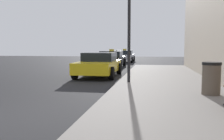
{
  "coord_description": "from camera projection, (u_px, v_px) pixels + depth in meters",
  "views": [
    {
      "loc": [
        3.4,
        -4.09,
        1.51
      ],
      "look_at": [
        1.95,
        4.63,
        0.72
      ],
      "focal_mm": 39.35,
      "sensor_mm": 36.0,
      "label": 1
    }
  ],
  "objects": [
    {
      "name": "car_silver",
      "position": [
        124.0,
        56.0,
        26.31
      ],
      "size": [
        2.05,
        4.22,
        1.43
      ],
      "rotation": [
        0.0,
        0.0,
        3.14
      ],
      "color": "#B7B7BF",
      "rests_on": "ground_plane"
    },
    {
      "name": "car_black",
      "position": [
        111.0,
        59.0,
        19.42
      ],
      "size": [
        2.01,
        4.49,
        1.43
      ],
      "rotation": [
        0.0,
        0.0,
        3.14
      ],
      "color": "black",
      "rests_on": "ground_plane"
    },
    {
      "name": "car_yellow",
      "position": [
        99.0,
        64.0,
        13.08
      ],
      "size": [
        2.02,
        4.23,
        1.27
      ],
      "rotation": [
        0.0,
        0.0,
        3.14
      ],
      "color": "yellow",
      "rests_on": "ground_plane"
    },
    {
      "name": "trash_bin",
      "position": [
        211.0,
        78.0,
        7.15
      ],
      "size": [
        0.55,
        0.55,
        0.95
      ],
      "color": "brown",
      "rests_on": "sidewalk"
    },
    {
      "name": "sidewalk",
      "position": [
        189.0,
        135.0,
        4.04
      ],
      "size": [
        4.0,
        32.0,
        0.15
      ],
      "primitive_type": "cube",
      "color": "gray",
      "rests_on": "ground_plane"
    },
    {
      "name": "street_lamp",
      "position": [
        129.0,
        2.0,
        9.59
      ],
      "size": [
        0.36,
        0.36,
        4.65
      ],
      "color": "black",
      "rests_on": "sidewalk"
    }
  ]
}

